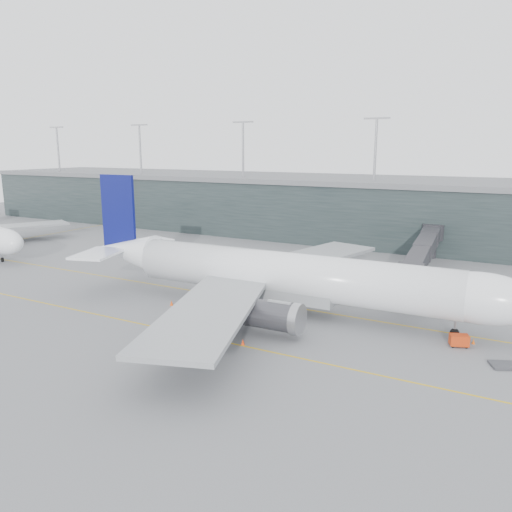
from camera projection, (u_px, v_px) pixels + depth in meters
The scene contains 17 objects.
ground at pixel (256, 293), 79.81m from camera, with size 320.00×320.00×0.00m, color slate.
taxiline_a at pixel (243, 299), 76.38m from camera, with size 160.00×0.25×0.02m, color gold.
taxiline_b at pixel (179, 332), 62.66m from camera, with size 160.00×0.25×0.02m, color gold.
taxiline_lead_main at pixel (329, 270), 94.62m from camera, with size 0.25×60.00×0.02m, color gold.
taxiline_lead_adj at pixel (44, 235), 132.09m from camera, with size 0.25×60.00×0.02m, color gold.
terminal at pixel (364, 208), 127.94m from camera, with size 240.00×36.00×29.00m.
main_aircraft at pixel (285, 275), 69.87m from camera, with size 65.74×61.86×18.46m.
jet_bridge at pixel (429, 246), 90.18m from camera, with size 7.82×46.86×7.13m.
gse_cart at pixel (459, 340), 58.00m from camera, with size 2.43×1.99×1.43m.
baggage_dolly at pixel (504, 365), 52.75m from camera, with size 2.70×2.16×0.27m, color #393A3E.
uld_a at pixel (262, 271), 89.68m from camera, with size 2.61×2.35×1.97m.
uld_b at pixel (277, 270), 90.54m from camera, with size 2.51×2.26×1.89m.
uld_c at pixel (281, 273), 88.07m from camera, with size 2.53×2.31×1.87m.
cone_nose at pixel (473, 341), 58.85m from camera, with size 0.40×0.40×0.64m, color #E1560C.
cone_wing_stbd at pixel (243, 342), 58.56m from camera, with size 0.44×0.44×0.70m, color #FA3E0D.
cone_wing_port at pixel (340, 282), 85.20m from camera, with size 0.39×0.39×0.62m, color #ED520D.
cone_tail at pixel (171, 303), 73.21m from camera, with size 0.49×0.49×0.77m, color #F44E0D.
Camera 1 is at (36.84, -67.33, 22.69)m, focal length 35.00 mm.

